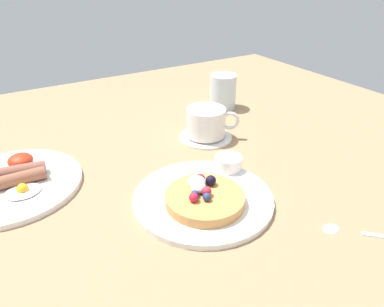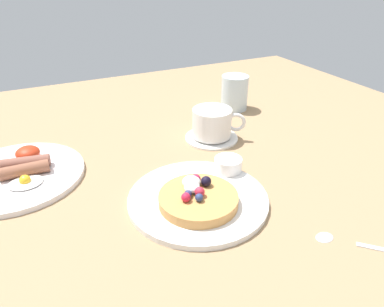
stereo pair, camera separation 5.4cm
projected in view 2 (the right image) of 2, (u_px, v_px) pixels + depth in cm
name	position (u px, v px, depth cm)	size (l,w,h in cm)	color
ground_plane	(186.00, 183.00, 68.44)	(150.44, 139.16, 3.00)	#987855
pancake_plate	(198.00, 199.00, 60.58)	(24.00, 24.00, 1.00)	white
pancake_with_berries	(198.00, 197.00, 58.26)	(13.21, 13.21, 3.62)	#C88B49
syrup_ramekin	(228.00, 164.00, 67.15)	(5.24, 5.24, 2.57)	white
breakfast_plate	(16.00, 176.00, 67.05)	(25.28, 25.28, 1.01)	white
fried_breakfast	(26.00, 164.00, 67.60)	(9.36, 14.63, 2.77)	brown
coffee_saucer	(211.00, 137.00, 81.62)	(12.15, 12.15, 0.90)	white
coffee_cup	(213.00, 122.00, 79.79)	(11.12, 8.87, 6.36)	white
teaspoon	(347.00, 241.00, 51.92)	(11.13, 10.69, 0.60)	silver
water_glass	(235.00, 93.00, 95.97)	(7.22, 7.22, 9.23)	silver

